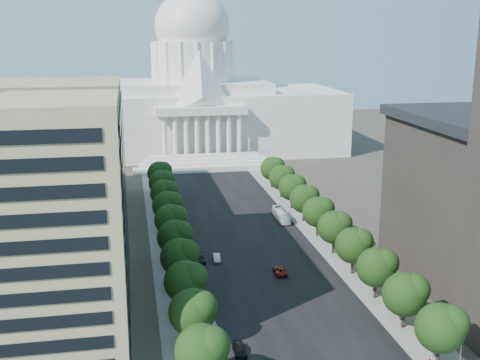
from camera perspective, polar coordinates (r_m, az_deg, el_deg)
road_asphalt at (r=163.04m, az=-0.67°, el=-3.62°), size 30.00×260.00×0.01m
sidewalk_left at (r=161.05m, az=-7.36°, el=-3.97°), size 8.00×260.00×0.02m
sidewalk_right at (r=167.18m, az=5.77°, el=-3.24°), size 8.00×260.00×0.02m
capitol at (r=251.09m, az=-4.43°, el=7.28°), size 120.00×56.00×73.00m
office_block_left at (r=111.24m, az=-21.29°, el=-2.33°), size 40.00×52.00×40.00m
office_block_left_far at (r=168.06m, az=-17.65°, el=1.54°), size 38.00×52.00×30.00m
tree_l_a at (r=86.84m, az=-3.43°, el=-15.73°), size 7.79×7.60×9.97m
tree_l_b at (r=97.37m, az=-4.34°, el=-12.25°), size 7.79×7.60×9.97m
tree_l_c at (r=108.21m, az=-5.05°, el=-9.47°), size 7.79×7.60×9.97m
tree_l_d at (r=119.27m, az=-5.61°, el=-7.19°), size 7.79×7.60×9.97m
tree_l_e at (r=130.50m, az=-6.08°, el=-5.30°), size 7.79×7.60×9.97m
tree_l_f at (r=141.85m, az=-6.47°, el=-3.71°), size 7.79×7.60×9.97m
tree_l_g at (r=153.31m, az=-6.80°, el=-2.36°), size 7.79×7.60×9.97m
tree_l_h at (r=164.84m, az=-7.09°, el=-1.19°), size 7.79×7.60×9.97m
tree_l_i at (r=176.43m, az=-7.34°, el=-0.18°), size 7.79×7.60×9.97m
tree_l_j at (r=188.07m, az=-7.55°, el=0.70°), size 7.79×7.60×9.97m
tree_r_a at (r=97.32m, az=18.69°, el=-13.03°), size 7.79×7.60×9.97m
tree_r_b at (r=106.82m, az=15.56°, el=-10.28°), size 7.79×7.60×9.97m
tree_r_c at (r=116.79m, az=13.00°, el=-7.97°), size 7.79×7.60×9.97m
tree_r_d at (r=127.10m, az=10.86°, el=-6.02°), size 7.79×7.60×9.97m
tree_r_e at (r=137.69m, az=9.06°, el=-4.35°), size 7.79×7.60×9.97m
tree_r_f at (r=148.50m, az=7.53°, el=-2.93°), size 7.79×7.60×9.97m
tree_r_g at (r=159.47m, az=6.21°, el=-1.69°), size 7.79×7.60×9.97m
tree_r_h at (r=170.59m, az=5.06°, el=-0.62°), size 7.79×7.60×9.97m
tree_r_i at (r=181.82m, az=4.06°, el=0.33°), size 7.79×7.60×9.97m
tree_r_j at (r=193.13m, az=3.17°, el=1.16°), size 7.79×7.60×9.97m
streetlight_a at (r=96.96m, az=20.02°, el=-13.67°), size 2.61×0.44×9.00m
streetlight_b at (r=116.95m, az=13.85°, el=-8.32°), size 2.61×0.44×9.00m
streetlight_c at (r=138.58m, az=9.64°, el=-4.53°), size 2.61×0.44×9.00m
streetlight_d at (r=161.19m, az=6.62°, el=-1.77°), size 2.61×0.44×9.00m
streetlight_e at (r=184.41m, az=4.36°, el=0.32°), size 2.61×0.44×9.00m
streetlight_f at (r=208.05m, az=2.60°, el=1.93°), size 2.61×0.44×9.00m
car_dark_a at (r=97.96m, az=-0.03°, el=-15.78°), size 2.00×4.80×1.63m
car_silver at (r=133.62m, az=-2.23°, el=-7.38°), size 1.74×4.38×1.42m
car_red at (r=127.07m, az=3.83°, el=-8.55°), size 2.76×5.50×1.49m
car_dark_b at (r=133.18m, az=-3.81°, el=-7.48°), size 2.20×4.99×1.42m
car_parked at (r=105.56m, az=-2.61°, el=-13.55°), size 2.05×4.01×1.31m
city_bus at (r=160.98m, az=3.92°, el=-3.33°), size 2.59×10.78×3.00m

